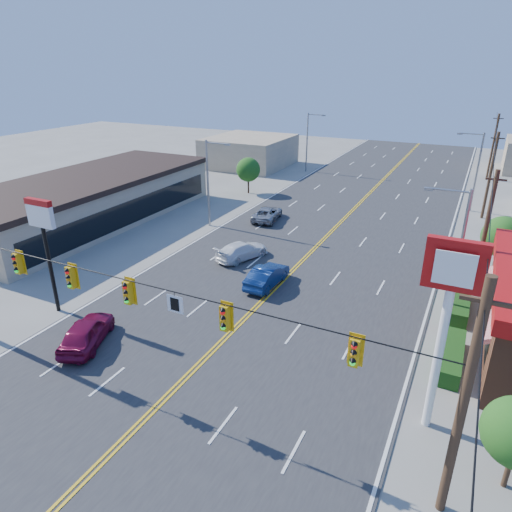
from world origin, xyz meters
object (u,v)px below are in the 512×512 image
at_px(signal_span, 150,309).
at_px(car_silver, 267,214).
at_px(car_magenta, 87,333).
at_px(car_white, 242,251).
at_px(kfc_pylon, 449,300).
at_px(car_blue, 267,277).
at_px(pizza_hut_sign, 44,233).

xyz_separation_m(signal_span, car_silver, (-6.60, 25.79, -4.23)).
bearing_deg(car_magenta, car_white, -119.92).
xyz_separation_m(kfc_pylon, car_blue, (-11.70, 8.86, -5.32)).
relative_size(kfc_pylon, car_white, 1.85).
distance_m(car_magenta, car_white, 14.41).
height_order(kfc_pylon, pizza_hut_sign, kfc_pylon).
bearing_deg(car_white, car_silver, -56.62).
xyz_separation_m(kfc_pylon, car_silver, (-17.72, 21.79, -5.39)).
distance_m(kfc_pylon, car_blue, 15.61).
bearing_deg(car_magenta, car_blue, -139.94).
bearing_deg(car_silver, kfc_pylon, 120.83).
distance_m(pizza_hut_sign, car_silver, 22.66).
xyz_separation_m(signal_span, car_white, (-4.36, 16.27, -4.22)).
bearing_deg(pizza_hut_sign, signal_span, -20.19).
bearing_deg(car_silver, pizza_hut_sign, 70.59).
bearing_deg(signal_span, kfc_pylon, 19.78).
distance_m(pizza_hut_sign, car_white, 14.61).
distance_m(kfc_pylon, pizza_hut_sign, 22.02).
relative_size(kfc_pylon, car_silver, 1.81).
relative_size(signal_span, car_silver, 5.17).
height_order(signal_span, pizza_hut_sign, signal_span).
bearing_deg(car_magenta, pizza_hut_sign, -45.80).
xyz_separation_m(kfc_pylon, pizza_hut_sign, (-22.00, 0.00, -0.86)).
distance_m(signal_span, car_white, 17.36).
distance_m(car_magenta, car_silver, 23.79).
bearing_deg(pizza_hut_sign, car_silver, 78.90).
bearing_deg(car_silver, car_white, 94.99).
relative_size(signal_span, pizza_hut_sign, 3.55).
bearing_deg(kfc_pylon, car_silver, 129.13).
bearing_deg(car_blue, pizza_hut_sign, 42.32).
bearing_deg(car_blue, car_magenta, 63.55).
xyz_separation_m(car_magenta, car_silver, (-0.23, 23.79, -0.10)).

